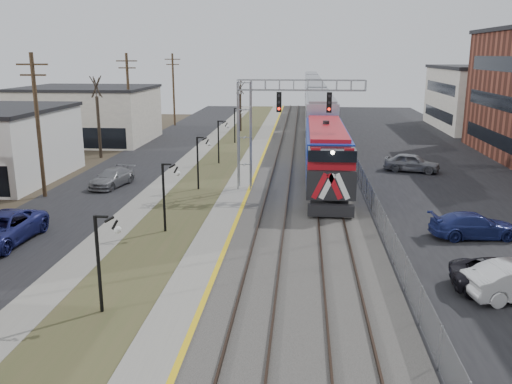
# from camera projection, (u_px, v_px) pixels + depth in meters

# --- Properties ---
(street_west) EXTENTS (7.00, 120.00, 0.04)m
(street_west) POSITION_uv_depth(u_px,v_px,m) (130.00, 169.00, 47.96)
(street_west) COLOR black
(street_west) RESTS_ON ground
(sidewalk) EXTENTS (2.00, 120.00, 0.08)m
(sidewalk) POSITION_uv_depth(u_px,v_px,m) (180.00, 169.00, 47.57)
(sidewalk) COLOR gray
(sidewalk) RESTS_ON ground
(grass_median) EXTENTS (4.00, 120.00, 0.06)m
(grass_median) POSITION_uv_depth(u_px,v_px,m) (214.00, 170.00, 47.33)
(grass_median) COLOR #414826
(grass_median) RESTS_ON ground
(platform) EXTENTS (2.00, 120.00, 0.24)m
(platform) POSITION_uv_depth(u_px,v_px,m) (248.00, 170.00, 47.05)
(platform) COLOR gray
(platform) RESTS_ON ground
(ballast_bed) EXTENTS (8.00, 120.00, 0.20)m
(ballast_bed) POSITION_uv_depth(u_px,v_px,m) (305.00, 171.00, 46.64)
(ballast_bed) COLOR #595651
(ballast_bed) RESTS_ON ground
(parking_lot) EXTENTS (16.00, 120.00, 0.04)m
(parking_lot) POSITION_uv_depth(u_px,v_px,m) (448.00, 174.00, 45.65)
(parking_lot) COLOR black
(parking_lot) RESTS_ON ground
(platform_edge) EXTENTS (0.24, 120.00, 0.01)m
(platform_edge) POSITION_uv_depth(u_px,v_px,m) (258.00, 168.00, 46.95)
(platform_edge) COLOR gold
(platform_edge) RESTS_ON platform
(track_near) EXTENTS (1.58, 120.00, 0.15)m
(track_near) POSITION_uv_depth(u_px,v_px,m) (282.00, 169.00, 46.76)
(track_near) COLOR #2D2119
(track_near) RESTS_ON ballast_bed
(track_far) EXTENTS (1.58, 120.00, 0.15)m
(track_far) POSITION_uv_depth(u_px,v_px,m) (323.00, 169.00, 46.47)
(track_far) COLOR #2D2119
(track_far) RESTS_ON ballast_bed
(train) EXTENTS (3.00, 108.65, 5.33)m
(train) POSITION_uv_depth(u_px,v_px,m) (315.00, 99.00, 86.11)
(train) COLOR #1431A8
(train) RESTS_ON ground
(signal_gantry) EXTENTS (9.00, 1.07, 8.15)m
(signal_gantry) POSITION_uv_depth(u_px,v_px,m) (268.00, 116.00, 38.75)
(signal_gantry) COLOR gray
(signal_gantry) RESTS_ON ground
(lampposts) EXTENTS (0.14, 62.14, 4.00)m
(lampposts) POSITION_uv_depth(u_px,v_px,m) (165.00, 197.00, 30.70)
(lampposts) COLOR black
(lampposts) RESTS_ON ground
(utility_poles) EXTENTS (0.28, 80.28, 10.00)m
(utility_poles) POSITION_uv_depth(u_px,v_px,m) (38.00, 127.00, 37.32)
(utility_poles) COLOR #4C3823
(utility_poles) RESTS_ON ground
(fence) EXTENTS (0.04, 120.00, 1.60)m
(fence) POSITION_uv_depth(u_px,v_px,m) (355.00, 164.00, 46.11)
(fence) COLOR gray
(fence) RESTS_ON ground
(bare_trees) EXTENTS (12.30, 42.30, 5.95)m
(bare_trees) POSITION_uv_depth(u_px,v_px,m) (129.00, 132.00, 51.17)
(bare_trees) COLOR #382D23
(bare_trees) RESTS_ON ground
(car_lot_c) EXTENTS (5.21, 2.76, 1.40)m
(car_lot_c) POSITION_uv_depth(u_px,v_px,m) (512.00, 278.00, 22.81)
(car_lot_c) COLOR black
(car_lot_c) RESTS_ON ground
(car_lot_d) EXTENTS (4.96, 2.47, 1.38)m
(car_lot_d) POSITION_uv_depth(u_px,v_px,m) (474.00, 226.00, 29.74)
(car_lot_d) COLOR navy
(car_lot_d) RESTS_ON ground
(car_lot_e) EXTENTS (4.99, 3.10, 1.59)m
(car_lot_e) POSITION_uv_depth(u_px,v_px,m) (412.00, 163.00, 46.53)
(car_lot_e) COLOR gray
(car_lot_e) RESTS_ON ground
(car_street_a) EXTENTS (2.93, 5.99, 1.64)m
(car_street_a) POSITION_uv_depth(u_px,v_px,m) (1.00, 230.00, 28.69)
(car_street_a) COLOR navy
(car_street_a) RESTS_ON ground
(car_street_b) EXTENTS (2.78, 4.90, 1.34)m
(car_street_b) POSITION_uv_depth(u_px,v_px,m) (112.00, 178.00, 41.35)
(car_street_b) COLOR gray
(car_street_b) RESTS_ON ground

